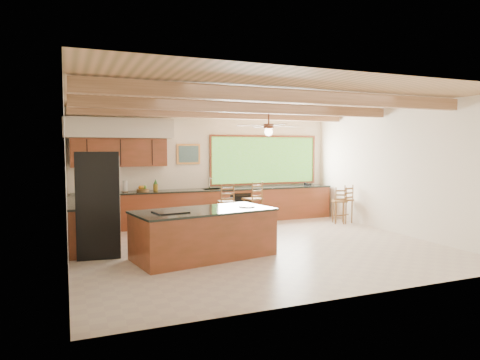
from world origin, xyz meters
name	(u,v)px	position (x,y,z in m)	size (l,w,h in m)	color
ground	(257,246)	(0.00, 0.00, 0.00)	(7.20, 7.20, 0.00)	#BFAC9E
room_shell	(237,138)	(-0.17, 0.65, 2.21)	(7.27, 6.54, 3.02)	white
counter_run	(186,209)	(-0.82, 2.52, 0.46)	(7.12, 3.10, 1.22)	brown
island	(204,233)	(-1.28, -0.46, 0.44)	(2.70, 1.61, 0.90)	brown
refrigerator	(99,204)	(-3.05, 0.40, 0.97)	(0.83, 0.81, 1.94)	black
bar_stool_a	(227,202)	(0.10, 2.03, 0.66)	(0.45, 0.45, 1.11)	brown
bar_stool_b	(254,200)	(0.88, 2.14, 0.68)	(0.50, 0.50, 1.15)	brown
bar_stool_c	(341,202)	(3.15, 1.55, 0.58)	(0.45, 0.45, 0.98)	brown
bar_stool_d	(345,200)	(3.30, 1.54, 0.61)	(0.43, 0.43, 1.04)	brown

